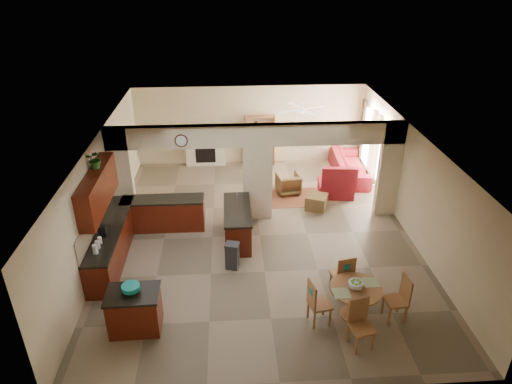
{
  "coord_description": "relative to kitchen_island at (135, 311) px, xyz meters",
  "views": [
    {
      "loc": [
        -0.78,
        -10.37,
        6.69
      ],
      "look_at": [
        -0.09,
        0.3,
        1.17
      ],
      "focal_mm": 32.0,
      "sensor_mm": 36.0,
      "label": 1
    }
  ],
  "objects": [
    {
      "name": "chair_north",
      "position": [
        4.37,
        0.76,
        0.1
      ],
      "size": [
        0.5,
        0.5,
        1.02
      ],
      "rotation": [
        0.0,
        0.0,
        3.34
      ],
      "color": "#A36338",
      "rests_on": "floor"
    },
    {
      "name": "partition_right_pier",
      "position": [
        6.43,
        4.28,
        0.95
      ],
      "size": [
        0.6,
        0.25,
        2.8
      ],
      "primitive_type": "cube",
      "color": "beige",
      "rests_on": "floor"
    },
    {
      "name": "teal_bowl",
      "position": [
        -0.01,
        0.02,
        0.53
      ],
      "size": [
        0.36,
        0.36,
        0.17
      ],
      "primitive_type": "cylinder",
      "color": "teal",
      "rests_on": "kitchen_island"
    },
    {
      "name": "armchair",
      "position": [
        3.81,
        5.73,
        -0.13
      ],
      "size": [
        0.8,
        0.82,
        0.64
      ],
      "primitive_type": "imported",
      "rotation": [
        0.0,
        0.0,
        3.32
      ],
      "color": "maroon",
      "rests_on": "floor"
    },
    {
      "name": "chair_west",
      "position": [
        3.61,
        -0.08,
        0.1
      ],
      "size": [
        0.49,
        0.49,
        1.02
      ],
      "rotation": [
        0.0,
        0.0,
        1.77
      ],
      "color": "#A36338",
      "rests_on": "floor"
    },
    {
      "name": "wall_clock",
      "position": [
        0.73,
        4.13,
        2.0
      ],
      "size": [
        0.34,
        0.03,
        0.34
      ],
      "primitive_type": "cylinder",
      "rotation": [
        1.57,
        0.0,
        0.0
      ],
      "color": "#482318",
      "rests_on": "partition_header"
    },
    {
      "name": "plant",
      "position": [
        -1.09,
        2.7,
        2.14
      ],
      "size": [
        0.41,
        0.36,
        0.45
      ],
      "primitive_type": "imported",
      "rotation": [
        0.0,
        0.0,
        -0.03
      ],
      "color": "#1B4913",
      "rests_on": "upper_cabinets"
    },
    {
      "name": "wall_front",
      "position": [
        2.73,
        -1.72,
        0.95
      ],
      "size": [
        8.0,
        0.0,
        8.0
      ],
      "primitive_type": "plane",
      "rotation": [
        -1.57,
        0.0,
        0.0
      ],
      "color": "beige",
      "rests_on": "floor"
    },
    {
      "name": "drape_b_left",
      "position": [
        6.66,
        6.68,
        0.75
      ],
      "size": [
        0.1,
        0.28,
        2.3
      ],
      "primitive_type": "cube",
      "color": "#451E1B",
      "rests_on": "wall_right"
    },
    {
      "name": "dining_table",
      "position": [
        4.45,
        0.06,
        0.04
      ],
      "size": [
        1.07,
        1.07,
        0.73
      ],
      "color": "#A36338",
      "rests_on": "floor"
    },
    {
      "name": "window_b",
      "position": [
        6.7,
        7.28,
        0.75
      ],
      "size": [
        0.02,
        0.9,
        1.9
      ],
      "primitive_type": "cube",
      "color": "white",
      "rests_on": "wall_right"
    },
    {
      "name": "chair_south",
      "position": [
        4.35,
        -0.68,
        0.1
      ],
      "size": [
        0.51,
        0.51,
        1.02
      ],
      "rotation": [
        0.0,
        0.0,
        0.24
      ],
      "color": "#A36338",
      "rests_on": "floor"
    },
    {
      "name": "upper_cabinets",
      "position": [
        -1.09,
        2.48,
        1.47
      ],
      "size": [
        0.35,
        2.4,
        0.9
      ],
      "primitive_type": "cube",
      "color": "#490C08",
      "rests_on": "wall_left"
    },
    {
      "name": "chair_east",
      "position": [
        5.34,
        -0.05,
        0.1
      ],
      "size": [
        0.46,
        0.46,
        1.02
      ],
      "rotation": [
        0.0,
        0.0,
        4.81
      ],
      "color": "#A36338",
      "rests_on": "floor"
    },
    {
      "name": "wall_back",
      "position": [
        2.73,
        8.28,
        0.95
      ],
      "size": [
        8.0,
        0.0,
        8.0
      ],
      "primitive_type": "plane",
      "rotation": [
        1.57,
        0.0,
        0.0
      ],
      "color": "beige",
      "rests_on": "floor"
    },
    {
      "name": "chaise",
      "position": [
        5.28,
        5.52,
        -0.24
      ],
      "size": [
        1.16,
        0.99,
        0.43
      ],
      "primitive_type": "cube",
      "rotation": [
        0.0,
        0.0,
        -0.12
      ],
      "color": "maroon",
      "rests_on": "floor"
    },
    {
      "name": "fireplace",
      "position": [
        1.13,
        8.11,
        0.16
      ],
      "size": [
        1.6,
        0.35,
        1.2
      ],
      "color": "silver",
      "rests_on": "floor"
    },
    {
      "name": "ceiling",
      "position": [
        2.73,
        3.28,
        2.35
      ],
      "size": [
        10.0,
        10.0,
        0.0
      ],
      "primitive_type": "plane",
      "rotation": [
        3.14,
        0.0,
        0.0
      ],
      "color": "white",
      "rests_on": "wall_back"
    },
    {
      "name": "trash_can",
      "position": [
        1.97,
        1.9,
        -0.14
      ],
      "size": [
        0.36,
        0.32,
        0.63
      ],
      "primitive_type": "cube",
      "rotation": [
        0.0,
        0.0,
        -0.27
      ],
      "color": "#2C2B2E",
      "rests_on": "floor"
    },
    {
      "name": "sofa",
      "position": [
        6.03,
        6.85,
        -0.07
      ],
      "size": [
        2.63,
        1.15,
        0.75
      ],
      "primitive_type": "imported",
      "rotation": [
        0.0,
        0.0,
        1.51
      ],
      "color": "maroon",
      "rests_on": "floor"
    },
    {
      "name": "kitchen_island",
      "position": [
        0.0,
        0.0,
        0.0
      ],
      "size": [
        1.05,
        0.76,
        0.9
      ],
      "rotation": [
        0.0,
        0.0,
        0.02
      ],
      "color": "#490C08",
      "rests_on": "floor"
    },
    {
      "name": "partition_header",
      "position": [
        2.73,
        4.28,
        2.05
      ],
      "size": [
        8.0,
        0.25,
        0.6
      ],
      "primitive_type": "cube",
      "color": "beige",
      "rests_on": "partition_center_pier"
    },
    {
      "name": "partition_left_pier",
      "position": [
        -0.97,
        4.28,
        0.95
      ],
      "size": [
        0.6,
        0.25,
        2.8
      ],
      "primitive_type": "cube",
      "color": "beige",
      "rests_on": "floor"
    },
    {
      "name": "peninsula",
      "position": [
        2.13,
        3.16,
        0.01
      ],
      "size": [
        0.7,
        1.85,
        0.91
      ],
      "color": "#490C08",
      "rests_on": "floor"
    },
    {
      "name": "fruit_bowl",
      "position": [
        4.44,
        0.07,
        0.36
      ],
      "size": [
        0.31,
        0.31,
        0.17
      ],
      "primitive_type": "cylinder",
      "color": "#68B426",
      "rests_on": "dining_table"
    },
    {
      "name": "rug",
      "position": [
        3.93,
        5.38,
        -0.45
      ],
      "size": [
        1.6,
        1.3,
        0.01
      ],
      "primitive_type": "cube",
      "color": "brown",
      "rests_on": "floor"
    },
    {
      "name": "wall_left",
      "position": [
        -1.27,
        3.28,
        0.95
      ],
      "size": [
        0.0,
        10.0,
        10.0
      ],
      "primitive_type": "plane",
      "rotation": [
        1.57,
        0.0,
        1.57
      ],
      "color": "beige",
      "rests_on": "floor"
    },
    {
      "name": "window_a",
      "position": [
        6.7,
        5.58,
        0.75
      ],
      "size": [
        0.02,
        0.9,
        1.9
      ],
      "primitive_type": "cube",
      "color": "white",
      "rests_on": "wall_right"
    },
    {
      "name": "wall_right",
      "position": [
        6.73,
        3.28,
        0.95
      ],
      "size": [
        0.0,
        10.0,
        10.0
      ],
      "primitive_type": "plane",
      "rotation": [
        1.57,
        0.0,
        -1.57
      ],
      "color": "beige",
      "rests_on": "floor"
    },
    {
      "name": "ceiling_fan",
      "position": [
        4.23,
        6.28,
        2.11
      ],
      "size": [
        1.0,
        1.0,
        0.1
      ],
      "primitive_type": "cylinder",
      "color": "white",
      "rests_on": "ceiling"
    },
    {
      "name": "drape_a_left",
      "position": [
        6.66,
        4.98,
        0.75
      ],
      "size": [
        0.1,
        0.28,
        2.3
      ],
      "primitive_type": "cube",
      "color": "#451E1B",
      "rests_on": "wall_right"
    },
    {
      "name": "glazed_door",
      "position": [
        6.7,
        6.43,
        0.6
      ],
      "size": [
        0.02,
        0.7,
        2.1
      ],
      "primitive_type": "cube",
      "color": "white",
      "rests_on": "wall_right"
    },
    {
      "name": "partition_center_pier",
      "position": [
        2.73,
        4.28,
        0.65
      ],
      "size": [
        0.8,
        0.25,
        2.2
      ],
      "primitive_type": "cube",
      "color": "beige",
      "rests_on": "floor"
    },
    {
      "name": "drape_a_right",
      "position": [
        6.66,
        6.18,
        0.75
      ],
      "size": [
        0.1,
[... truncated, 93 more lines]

